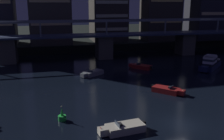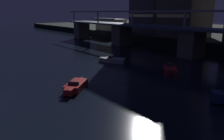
# 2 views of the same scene
# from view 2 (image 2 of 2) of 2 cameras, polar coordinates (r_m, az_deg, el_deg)

# --- Properties ---
(river_bridge) EXTENTS (95.24, 6.40, 9.38)m
(river_bridge) POSITION_cam_2_polar(r_m,az_deg,el_deg) (48.19, 19.84, 7.92)
(river_bridge) COLOR #4C4944
(river_bridge) RESTS_ON ground
(waterfront_pavilion) EXTENTS (12.40, 7.40, 4.70)m
(waterfront_pavilion) POSITION_cam_2_polar(r_m,az_deg,el_deg) (86.92, -0.39, 11.56)
(waterfront_pavilion) COLOR #B2AD9E
(waterfront_pavilion) RESTS_ON far_riverbank
(speedboat_near_right) EXTENTS (4.24, 4.52, 1.16)m
(speedboat_near_right) POSITION_cam_2_polar(r_m,az_deg,el_deg) (27.06, -9.33, -4.07)
(speedboat_near_right) COLOR maroon
(speedboat_near_right) RESTS_ON ground
(speedboat_mid_left) EXTENTS (4.30, 4.47, 1.16)m
(speedboat_mid_left) POSITION_cam_2_polar(r_m,az_deg,el_deg) (35.63, 14.64, 0.19)
(speedboat_mid_left) COLOR maroon
(speedboat_mid_left) RESTS_ON ground
(speedboat_mid_right) EXTENTS (4.77, 3.85, 1.16)m
(speedboat_mid_right) POSITION_cam_2_polar(r_m,az_deg,el_deg) (41.09, 0.31, 2.54)
(speedboat_mid_right) COLOR gray
(speedboat_mid_right) RESTS_ON ground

